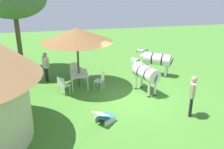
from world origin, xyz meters
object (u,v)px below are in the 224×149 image
zebra_nearest_camera (156,59)px  guest_beside_umbrella (46,64)px  patio_chair_east_end (75,70)px  patio_chair_west_end (63,84)px  standing_watcher (193,93)px  zebra_by_umbrella (145,73)px  patio_chair_near_hut (101,80)px  shade_umbrella (77,35)px  patio_dining_table (79,75)px  striped_lounge_chair (104,117)px

zebra_nearest_camera → guest_beside_umbrella: bearing=124.4°
patio_chair_east_end → patio_chair_west_end: size_ratio=1.00×
patio_chair_east_end → standing_watcher: 6.68m
patio_chair_west_end → zebra_by_umbrella: size_ratio=0.44×
patio_chair_east_end → patio_chair_near_hut: size_ratio=1.00×
patio_chair_east_end → patio_chair_near_hut: same height
patio_chair_near_hut → zebra_nearest_camera: 3.78m
guest_beside_umbrella → zebra_nearest_camera: (-0.30, -6.17, -0.04)m
patio_chair_near_hut → zebra_by_umbrella: size_ratio=0.44×
shade_umbrella → zebra_nearest_camera: (0.79, -4.53, -1.76)m
patio_dining_table → patio_chair_west_end: 1.19m
standing_watcher → zebra_by_umbrella: size_ratio=0.83×
standing_watcher → patio_chair_near_hut: bearing=73.8°
shade_umbrella → patio_chair_near_hut: size_ratio=3.91×
patio_chair_west_end → standing_watcher: 5.89m
patio_chair_east_end → zebra_nearest_camera: (-0.39, -4.65, 0.41)m
patio_chair_east_end → patio_chair_west_end: same height
shade_umbrella → patio_chair_west_end: shade_umbrella is taller
patio_chair_west_end → guest_beside_umbrella: guest_beside_umbrella is taller
guest_beside_umbrella → standing_watcher: (-5.07, -5.73, 0.06)m
zebra_by_umbrella → striped_lounge_chair: bearing=-153.2°
patio_chair_west_end → guest_beside_umbrella: bearing=159.0°
patio_chair_east_end → standing_watcher: bearing=123.1°
patio_chair_east_end → patio_chair_west_end: bearing=63.8°
patio_chair_near_hut → standing_watcher: standing_watcher is taller
striped_lounge_chair → patio_chair_east_end: bearing=150.8°
guest_beside_umbrella → striped_lounge_chair: (-4.82, -2.23, -0.72)m
shade_umbrella → patio_chair_near_hut: 2.47m
shade_umbrella → patio_chair_west_end: 2.47m
striped_lounge_chair → zebra_by_umbrella: 3.52m
patio_dining_table → patio_chair_east_end: bearing=6.1°
patio_chair_east_end → guest_beside_umbrella: (-0.09, 1.52, 0.45)m
shade_umbrella → patio_chair_east_end: shade_umbrella is taller
patio_chair_west_end → patio_chair_near_hut: bearing=53.4°
patio_chair_near_hut → striped_lounge_chair: size_ratio=0.93×
patio_chair_east_end → striped_lounge_chair: bearing=92.2°
guest_beside_umbrella → zebra_nearest_camera: 6.18m
guest_beside_umbrella → zebra_nearest_camera: bearing=61.9°
striped_lounge_chair → zebra_nearest_camera: zebra_nearest_camera is taller
patio_chair_near_hut → guest_beside_umbrella: size_ratio=0.56×
shade_umbrella → patio_chair_near_hut: (-0.58, -1.03, -2.17)m
zebra_nearest_camera → patio_dining_table: bearing=137.0°
shade_umbrella → zebra_by_umbrella: (-1.36, -3.07, -1.70)m
guest_beside_umbrella → standing_watcher: size_ratio=0.95×
standing_watcher → striped_lounge_chair: 3.59m
shade_umbrella → patio_chair_west_end: size_ratio=3.91×
shade_umbrella → striped_lounge_chair: size_ratio=3.62×
patio_chair_east_end → zebra_nearest_camera: 4.69m
patio_chair_near_hut → zebra_by_umbrella: (-0.77, -2.04, 0.48)m
zebra_nearest_camera → patio_chair_east_end: bearing=122.4°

